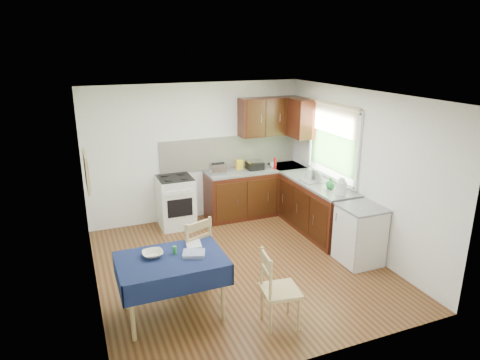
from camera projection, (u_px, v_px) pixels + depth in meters
name	position (u px, v px, depth m)	size (l,w,h in m)	color
floor	(240.00, 266.00, 6.33)	(4.20, 4.20, 0.00)	#492513
ceiling	(239.00, 95.00, 5.58)	(4.00, 4.20, 0.02)	white
wall_back	(197.00, 152.00, 7.81)	(4.00, 0.02, 2.50)	white
wall_front	(321.00, 250.00, 4.10)	(4.00, 0.02, 2.50)	white
wall_left	(88.00, 205.00, 5.24)	(0.02, 4.20, 2.50)	silver
wall_right	(358.00, 171.00, 6.67)	(0.02, 4.20, 2.50)	white
base_cabinets	(283.00, 199.00, 7.80)	(1.90, 2.30, 0.86)	black
worktop_back	(256.00, 170.00, 8.03)	(1.90, 0.60, 0.04)	slate
worktop_right	(318.00, 183.00, 7.25)	(0.60, 1.70, 0.04)	slate
worktop_corner	(286.00, 166.00, 8.26)	(0.60, 0.60, 0.04)	slate
splashback	(230.00, 152.00, 8.04)	(2.70, 0.02, 0.60)	white
upper_cabinets	(280.00, 117.00, 7.91)	(1.20, 0.85, 0.70)	black
stove	(176.00, 202.00, 7.60)	(0.60, 0.61, 0.92)	white
window	(333.00, 137.00, 7.15)	(0.04, 1.48, 1.26)	#2D5322
fridge	(360.00, 235.00, 6.32)	(0.58, 0.60, 0.89)	white
corkboard	(86.00, 171.00, 5.41)	(0.04, 0.62, 0.47)	tan
dining_table	(171.00, 266.00, 5.01)	(1.25, 0.84, 0.75)	#0E1739
chair_far	(193.00, 251.00, 5.62)	(0.58, 0.58, 1.01)	tan
chair_near	(277.00, 287.00, 4.85)	(0.47, 0.47, 0.94)	tan
toaster	(218.00, 169.00, 7.66)	(0.29, 0.18, 0.22)	#AFAFB3
sandwich_press	(255.00, 165.00, 7.98)	(0.29, 0.25, 0.17)	black
sauce_bottle	(275.00, 163.00, 7.97)	(0.05, 0.05, 0.22)	red
yellow_packet	(239.00, 164.00, 8.00)	(0.13, 0.09, 0.17)	yellow
dish_rack	(315.00, 180.00, 7.31)	(0.44, 0.33, 0.21)	gray
kettle	(341.00, 187.00, 6.60)	(0.17, 0.17, 0.28)	white
cup	(273.00, 165.00, 8.09)	(0.13, 0.13, 0.10)	white
soap_bottle_a	(310.00, 173.00, 7.30)	(0.11, 0.11, 0.28)	white
soap_bottle_b	(310.00, 174.00, 7.40)	(0.08, 0.08, 0.18)	#1B619E
soap_bottle_c	(330.00, 183.00, 6.89)	(0.15, 0.15, 0.19)	#25873B
plate_bowl	(153.00, 254.00, 5.01)	(0.24, 0.24, 0.06)	beige
book	(186.00, 245.00, 5.29)	(0.18, 0.25, 0.02)	white
spice_jar	(175.00, 250.00, 5.07)	(0.05, 0.05, 0.10)	#268D35
tea_towel	(194.00, 254.00, 5.03)	(0.25, 0.20, 0.05)	#274490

